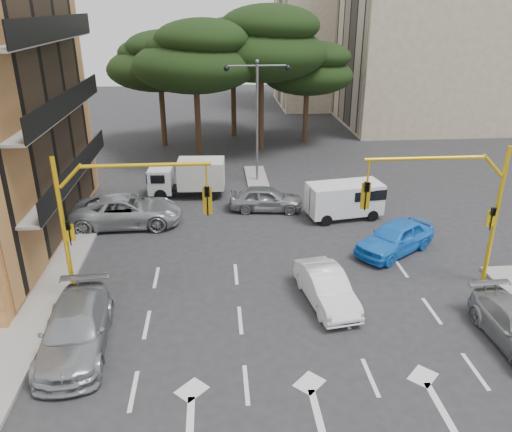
{
  "coord_description": "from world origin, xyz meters",
  "views": [
    {
      "loc": [
        -2.71,
        -15.85,
        11.04
      ],
      "look_at": [
        -0.88,
        6.27,
        1.6
      ],
      "focal_mm": 35.0,
      "sensor_mm": 36.0,
      "label": 1
    }
  ],
  "objects_px": {
    "signal_mast_right": "(456,199)",
    "box_truck_a": "(188,178)",
    "street_lamp_center": "(257,100)",
    "car_white_hatch": "(326,287)",
    "car_silver_cross_b": "(266,198)",
    "car_silver_cross_a": "(127,211)",
    "signal_mast_left": "(109,210)",
    "car_silver_wagon": "(76,330)",
    "car_blue_compact": "(395,237)",
    "van_white": "(344,200)"
  },
  "relations": [
    {
      "from": "car_silver_cross_b",
      "to": "signal_mast_left",
      "type": "bearing_deg",
      "value": 149.02
    },
    {
      "from": "signal_mast_right",
      "to": "street_lamp_center",
      "type": "bearing_deg",
      "value": 115.91
    },
    {
      "from": "signal_mast_left",
      "to": "car_silver_cross_b",
      "type": "height_order",
      "value": "signal_mast_left"
    },
    {
      "from": "signal_mast_right",
      "to": "box_truck_a",
      "type": "distance_m",
      "value": 16.42
    },
    {
      "from": "signal_mast_right",
      "to": "car_white_hatch",
      "type": "height_order",
      "value": "signal_mast_right"
    },
    {
      "from": "car_silver_cross_a",
      "to": "box_truck_a",
      "type": "bearing_deg",
      "value": -37.56
    },
    {
      "from": "street_lamp_center",
      "to": "car_silver_wagon",
      "type": "bearing_deg",
      "value": -114.16
    },
    {
      "from": "car_white_hatch",
      "to": "car_silver_cross_a",
      "type": "xyz_separation_m",
      "value": [
        -9.09,
        8.44,
        0.14
      ]
    },
    {
      "from": "car_blue_compact",
      "to": "box_truck_a",
      "type": "distance_m",
      "value": 13.3
    },
    {
      "from": "street_lamp_center",
      "to": "car_blue_compact",
      "type": "relative_size",
      "value": 1.72
    },
    {
      "from": "car_blue_compact",
      "to": "car_silver_cross_b",
      "type": "xyz_separation_m",
      "value": [
        -5.63,
        5.8,
        -0.05
      ]
    },
    {
      "from": "car_silver_cross_a",
      "to": "car_silver_cross_b",
      "type": "bearing_deg",
      "value": -80.14
    },
    {
      "from": "car_silver_cross_a",
      "to": "van_white",
      "type": "xyz_separation_m",
      "value": [
        11.91,
        0.05,
        0.2
      ]
    },
    {
      "from": "car_silver_cross_b",
      "to": "box_truck_a",
      "type": "relative_size",
      "value": 0.9
    },
    {
      "from": "van_white",
      "to": "box_truck_a",
      "type": "height_order",
      "value": "box_truck_a"
    },
    {
      "from": "signal_mast_right",
      "to": "car_white_hatch",
      "type": "relative_size",
      "value": 1.45
    },
    {
      "from": "signal_mast_left",
      "to": "car_white_hatch",
      "type": "relative_size",
      "value": 1.45
    },
    {
      "from": "car_silver_wagon",
      "to": "box_truck_a",
      "type": "xyz_separation_m",
      "value": [
        3.21,
        14.77,
        0.39
      ]
    },
    {
      "from": "car_silver_cross_b",
      "to": "van_white",
      "type": "distance_m",
      "value": 4.47
    },
    {
      "from": "car_silver_cross_a",
      "to": "car_silver_cross_b",
      "type": "relative_size",
      "value": 1.39
    },
    {
      "from": "car_silver_wagon",
      "to": "box_truck_a",
      "type": "relative_size",
      "value": 1.13
    },
    {
      "from": "signal_mast_right",
      "to": "box_truck_a",
      "type": "xyz_separation_m",
      "value": [
        -11.3,
        11.59,
        -2.73
      ]
    },
    {
      "from": "signal_mast_left",
      "to": "car_silver_wagon",
      "type": "bearing_deg",
      "value": -105.88
    },
    {
      "from": "car_silver_cross_a",
      "to": "car_silver_cross_b",
      "type": "distance_m",
      "value": 7.83
    },
    {
      "from": "van_white",
      "to": "box_truck_a",
      "type": "xyz_separation_m",
      "value": [
        -8.81,
        4.13,
        0.14
      ]
    },
    {
      "from": "car_silver_wagon",
      "to": "van_white",
      "type": "bearing_deg",
      "value": 37.28
    },
    {
      "from": "car_silver_cross_a",
      "to": "box_truck_a",
      "type": "distance_m",
      "value": 5.22
    },
    {
      "from": "street_lamp_center",
      "to": "car_white_hatch",
      "type": "bearing_deg",
      "value": -84.37
    },
    {
      "from": "car_silver_wagon",
      "to": "box_truck_a",
      "type": "height_order",
      "value": "box_truck_a"
    },
    {
      "from": "car_white_hatch",
      "to": "car_blue_compact",
      "type": "bearing_deg",
      "value": 35.15
    },
    {
      "from": "car_blue_compact",
      "to": "car_silver_wagon",
      "type": "distance_m",
      "value": 14.82
    },
    {
      "from": "car_silver_cross_b",
      "to": "box_truck_a",
      "type": "distance_m",
      "value": 5.35
    },
    {
      "from": "signal_mast_right",
      "to": "van_white",
      "type": "xyz_separation_m",
      "value": [
        -2.49,
        7.46,
        -2.87
      ]
    },
    {
      "from": "car_blue_compact",
      "to": "box_truck_a",
      "type": "xyz_separation_m",
      "value": [
        -10.22,
        8.5,
        0.39
      ]
    },
    {
      "from": "signal_mast_left",
      "to": "car_blue_compact",
      "type": "height_order",
      "value": "signal_mast_left"
    },
    {
      "from": "car_silver_cross_b",
      "to": "box_truck_a",
      "type": "xyz_separation_m",
      "value": [
        -4.59,
        2.71,
        0.43
      ]
    },
    {
      "from": "street_lamp_center",
      "to": "car_blue_compact",
      "type": "bearing_deg",
      "value": -62.35
    },
    {
      "from": "street_lamp_center",
      "to": "box_truck_a",
      "type": "xyz_separation_m",
      "value": [
        -4.5,
        -2.42,
        -4.27
      ]
    },
    {
      "from": "car_blue_compact",
      "to": "signal_mast_left",
      "type": "bearing_deg",
      "value": -111.2
    },
    {
      "from": "car_silver_cross_b",
      "to": "signal_mast_right",
      "type": "bearing_deg",
      "value": -136.1
    },
    {
      "from": "car_silver_cross_a",
      "to": "street_lamp_center",
      "type": "bearing_deg",
      "value": -50.04
    },
    {
      "from": "car_silver_cross_a",
      "to": "car_silver_cross_b",
      "type": "height_order",
      "value": "car_silver_cross_a"
    },
    {
      "from": "car_white_hatch",
      "to": "car_silver_wagon",
      "type": "height_order",
      "value": "car_silver_wagon"
    },
    {
      "from": "signal_mast_right",
      "to": "van_white",
      "type": "height_order",
      "value": "signal_mast_right"
    },
    {
      "from": "car_silver_cross_a",
      "to": "car_blue_compact",
      "type": "bearing_deg",
      "value": -108.98
    },
    {
      "from": "signal_mast_right",
      "to": "car_white_hatch",
      "type": "xyz_separation_m",
      "value": [
        -5.32,
        -1.03,
        -3.2
      ]
    },
    {
      "from": "box_truck_a",
      "to": "signal_mast_left",
      "type": "bearing_deg",
      "value": 171.82
    },
    {
      "from": "signal_mast_left",
      "to": "car_silver_cross_b",
      "type": "relative_size",
      "value": 1.42
    },
    {
      "from": "signal_mast_left",
      "to": "car_silver_cross_a",
      "type": "xyz_separation_m",
      "value": [
        -0.8,
        7.41,
        -3.06
      ]
    },
    {
      "from": "signal_mast_right",
      "to": "street_lamp_center",
      "type": "height_order",
      "value": "street_lamp_center"
    }
  ]
}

